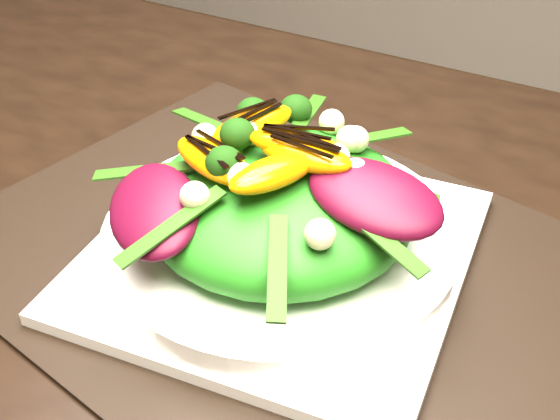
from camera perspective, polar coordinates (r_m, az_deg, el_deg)
The scene contains 10 objects.
dining_table at distance 0.57m, azimuth -15.41°, elevation -6.26°, with size 1.60×0.90×0.75m, color black.
placemat at distance 0.55m, azimuth 0.00°, elevation -3.82°, with size 0.46×0.35×0.00m, color black.
plate_base at distance 0.54m, azimuth 0.00°, elevation -3.28°, with size 0.26×0.26×0.01m, color white.
salad_bowl at distance 0.53m, azimuth 0.00°, elevation -2.10°, with size 0.25×0.25×0.02m, color white.
lettuce_mound at distance 0.51m, azimuth 0.00°, elevation 0.43°, with size 0.19×0.19×0.06m, color #277816.
radicchio_leaf at distance 0.47m, azimuth 7.26°, elevation 0.96°, with size 0.09×0.06×0.02m, color #3E0617.
orange_segment at distance 0.50m, azimuth -1.31°, elevation 4.99°, with size 0.07×0.03×0.02m, color orange.
broccoli_floret at distance 0.56m, azimuth -4.87°, elevation 7.21°, with size 0.03×0.03×0.03m, color black.
macadamia_nut at distance 0.46m, azimuth 0.27°, elevation 1.16°, with size 0.02×0.02×0.02m, color #C5B98B.
balsamic_drizzle at distance 0.50m, azimuth -1.33°, elevation 5.91°, with size 0.04×0.00×0.00m, color black.
Camera 1 is at (0.33, -0.28, 1.11)m, focal length 48.00 mm.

